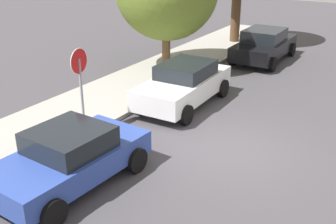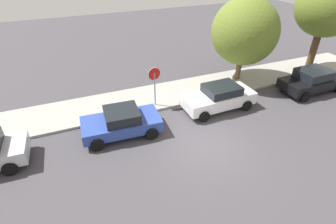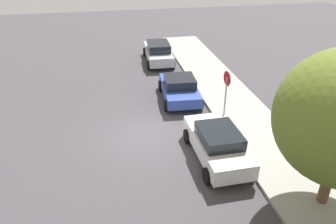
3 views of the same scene
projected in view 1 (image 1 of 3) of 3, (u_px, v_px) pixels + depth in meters
ground_plane at (227, 148)px, 11.68m from camera, size 60.00×60.00×0.00m
sidewalk_curb at (85, 109)px, 14.19m from camera, size 32.00×3.09×0.14m
stop_sign at (80, 75)px, 12.18m from camera, size 0.77×0.10×2.53m
parked_car_blue at (69, 157)px, 9.78m from camera, size 4.01×2.26×1.39m
parked_car_white at (184, 84)px, 14.46m from camera, size 4.23×2.03×1.46m
parked_car_black at (264, 45)px, 19.61m from camera, size 4.40×2.10×1.50m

